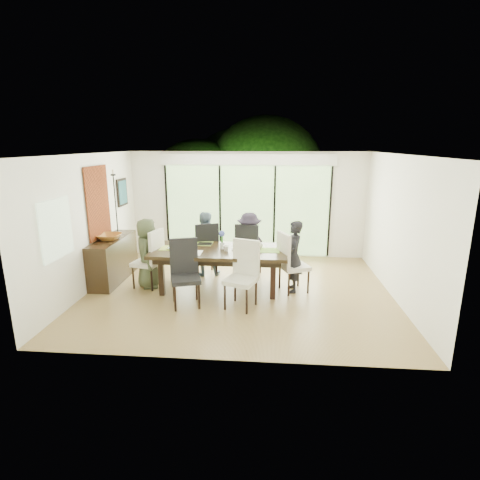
# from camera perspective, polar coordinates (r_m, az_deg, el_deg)

# --- Properties ---
(floor) EXTENTS (6.00, 5.00, 0.01)m
(floor) POSITION_cam_1_polar(r_m,az_deg,el_deg) (7.63, -0.16, -7.80)
(floor) COLOR brown
(floor) RESTS_ON ground
(ceiling) EXTENTS (6.00, 5.00, 0.01)m
(ceiling) POSITION_cam_1_polar(r_m,az_deg,el_deg) (7.06, -0.17, 13.00)
(ceiling) COLOR white
(ceiling) RESTS_ON wall_back
(wall_back) EXTENTS (6.00, 0.02, 2.70)m
(wall_back) POSITION_cam_1_polar(r_m,az_deg,el_deg) (9.68, 1.11, 5.36)
(wall_back) COLOR white
(wall_back) RESTS_ON floor
(wall_front) EXTENTS (6.00, 0.02, 2.70)m
(wall_front) POSITION_cam_1_polar(r_m,az_deg,el_deg) (4.82, -2.72, -4.20)
(wall_front) COLOR white
(wall_front) RESTS_ON floor
(wall_left) EXTENTS (0.02, 5.00, 2.70)m
(wall_left) POSITION_cam_1_polar(r_m,az_deg,el_deg) (8.05, -22.04, 2.41)
(wall_left) COLOR beige
(wall_left) RESTS_ON floor
(wall_right) EXTENTS (0.02, 5.00, 2.70)m
(wall_right) POSITION_cam_1_polar(r_m,az_deg,el_deg) (7.59, 23.12, 1.61)
(wall_right) COLOR beige
(wall_right) RESTS_ON floor
(glass_doors) EXTENTS (4.20, 0.02, 2.30)m
(glass_doors) POSITION_cam_1_polar(r_m,az_deg,el_deg) (9.67, 1.09, 4.45)
(glass_doors) COLOR #598C3F
(glass_doors) RESTS_ON wall_back
(blinds_header) EXTENTS (4.40, 0.06, 0.28)m
(blinds_header) POSITION_cam_1_polar(r_m,az_deg,el_deg) (9.52, 1.13, 12.16)
(blinds_header) COLOR white
(blinds_header) RESTS_ON wall_back
(mullion_a) EXTENTS (0.05, 0.04, 2.30)m
(mullion_a) POSITION_cam_1_polar(r_m,az_deg,el_deg) (10.01, -11.03, 4.53)
(mullion_a) COLOR black
(mullion_a) RESTS_ON wall_back
(mullion_b) EXTENTS (0.05, 0.04, 2.30)m
(mullion_b) POSITION_cam_1_polar(r_m,az_deg,el_deg) (9.73, -3.04, 4.49)
(mullion_b) COLOR black
(mullion_b) RESTS_ON wall_back
(mullion_c) EXTENTS (0.05, 0.04, 2.30)m
(mullion_c) POSITION_cam_1_polar(r_m,az_deg,el_deg) (9.64, 5.25, 4.36)
(mullion_c) COLOR black
(mullion_c) RESTS_ON wall_back
(mullion_d) EXTENTS (0.05, 0.04, 2.30)m
(mullion_d) POSITION_cam_1_polar(r_m,az_deg,el_deg) (9.76, 13.52, 4.13)
(mullion_d) COLOR black
(mullion_d) RESTS_ON wall_back
(side_window) EXTENTS (0.02, 0.90, 1.00)m
(side_window) POSITION_cam_1_polar(r_m,az_deg,el_deg) (6.98, -26.19, 1.50)
(side_window) COLOR #8CAD7F
(side_window) RESTS_ON wall_left
(deck) EXTENTS (6.00, 1.80, 0.10)m
(deck) POSITION_cam_1_polar(r_m,az_deg,el_deg) (10.86, 1.37, -1.20)
(deck) COLOR brown
(deck) RESTS_ON ground
(rail_top) EXTENTS (6.00, 0.08, 0.06)m
(rail_top) POSITION_cam_1_polar(r_m,az_deg,el_deg) (11.49, 1.63, 2.76)
(rail_top) COLOR brown
(rail_top) RESTS_ON deck
(foliage_left) EXTENTS (3.20, 3.20, 3.20)m
(foliage_left) POSITION_cam_1_polar(r_m,az_deg,el_deg) (12.55, -6.39, 7.80)
(foliage_left) COLOR #14380F
(foliage_left) RESTS_ON ground
(foliage_mid) EXTENTS (4.00, 4.00, 4.00)m
(foliage_mid) POSITION_cam_1_polar(r_m,az_deg,el_deg) (12.88, 3.87, 9.64)
(foliage_mid) COLOR #14380F
(foliage_mid) RESTS_ON ground
(foliage_right) EXTENTS (2.80, 2.80, 2.80)m
(foliage_right) POSITION_cam_1_polar(r_m,az_deg,el_deg) (12.25, 12.27, 6.54)
(foliage_right) COLOR #14380F
(foliage_right) RESTS_ON ground
(foliage_far) EXTENTS (3.60, 3.60, 3.60)m
(foliage_far) POSITION_cam_1_polar(r_m,az_deg,el_deg) (13.64, -0.35, 9.18)
(foliage_far) COLOR #14380F
(foliage_far) RESTS_ON ground
(table_top) EXTENTS (2.68, 1.23, 0.07)m
(table_top) POSITION_cam_1_polar(r_m,az_deg,el_deg) (7.50, -3.17, -1.67)
(table_top) COLOR black
(table_top) RESTS_ON floor
(table_apron) EXTENTS (2.45, 1.00, 0.11)m
(table_apron) POSITION_cam_1_polar(r_m,az_deg,el_deg) (7.53, -3.16, -2.40)
(table_apron) COLOR black
(table_apron) RESTS_ON floor
(table_leg_fl) EXTENTS (0.10, 0.10, 0.77)m
(table_leg_fl) POSITION_cam_1_polar(r_m,az_deg,el_deg) (7.46, -11.87, -5.45)
(table_leg_fl) COLOR black
(table_leg_fl) RESTS_ON floor
(table_leg_fr) EXTENTS (0.10, 0.10, 0.77)m
(table_leg_fr) POSITION_cam_1_polar(r_m,az_deg,el_deg) (7.16, 5.05, -6.04)
(table_leg_fr) COLOR black
(table_leg_fr) RESTS_ON floor
(table_leg_bl) EXTENTS (0.10, 0.10, 0.77)m
(table_leg_bl) POSITION_cam_1_polar(r_m,az_deg,el_deg) (8.24, -10.19, -3.43)
(table_leg_bl) COLOR black
(table_leg_bl) RESTS_ON floor
(table_leg_br) EXTENTS (0.10, 0.10, 0.77)m
(table_leg_br) POSITION_cam_1_polar(r_m,az_deg,el_deg) (7.97, 5.03, -3.87)
(table_leg_br) COLOR black
(table_leg_br) RESTS_ON floor
(chair_left_end) EXTENTS (0.62, 0.62, 1.23)m
(chair_left_end) POSITION_cam_1_polar(r_m,az_deg,el_deg) (7.90, -14.00, -2.69)
(chair_left_end) COLOR silver
(chair_left_end) RESTS_ON floor
(chair_right_end) EXTENTS (0.67, 0.67, 1.23)m
(chair_right_end) POSITION_cam_1_polar(r_m,az_deg,el_deg) (7.51, 8.29, -3.31)
(chair_right_end) COLOR silver
(chair_right_end) RESTS_ON floor
(chair_far_left) EXTENTS (0.68, 0.68, 1.23)m
(chair_far_left) POSITION_cam_1_polar(r_m,az_deg,el_deg) (8.43, -5.40, -1.22)
(chair_far_left) COLOR black
(chair_far_left) RESTS_ON floor
(chair_far_right) EXTENTS (0.60, 0.60, 1.23)m
(chair_far_right) POSITION_cam_1_polar(r_m,az_deg,el_deg) (8.32, 1.41, -1.38)
(chair_far_right) COLOR black
(chair_far_right) RESTS_ON floor
(chair_near_left) EXTENTS (0.64, 0.64, 1.23)m
(chair_near_left) POSITION_cam_1_polar(r_m,az_deg,el_deg) (6.84, -8.32, -5.12)
(chair_near_left) COLOR black
(chair_near_left) RESTS_ON floor
(chair_near_right) EXTENTS (0.66, 0.66, 1.23)m
(chair_near_right) POSITION_cam_1_polar(r_m,az_deg,el_deg) (6.69, 0.10, -5.41)
(chair_near_right) COLOR silver
(chair_near_right) RESTS_ON floor
(person_left_end) EXTENTS (0.54, 0.74, 1.44)m
(person_left_end) POSITION_cam_1_polar(r_m,az_deg,el_deg) (7.86, -13.91, -1.96)
(person_left_end) COLOR #434C32
(person_left_end) RESTS_ON floor
(person_right_end) EXTENTS (0.47, 0.70, 1.44)m
(person_right_end) POSITION_cam_1_polar(r_m,az_deg,el_deg) (7.47, 8.17, -2.53)
(person_right_end) COLOR black
(person_right_end) RESTS_ON floor
(person_far_left) EXTENTS (0.74, 0.55, 1.44)m
(person_far_left) POSITION_cam_1_polar(r_m,az_deg,el_deg) (8.38, -5.44, -0.56)
(person_far_left) COLOR slate
(person_far_left) RESTS_ON floor
(person_far_right) EXTENTS (0.69, 0.44, 1.44)m
(person_far_right) POSITION_cam_1_polar(r_m,az_deg,el_deg) (8.27, 1.40, -0.72)
(person_far_right) COLOR #251E2E
(person_far_right) RESTS_ON floor
(placemat_left) EXTENTS (0.49, 0.36, 0.01)m
(placemat_left) POSITION_cam_1_polar(r_m,az_deg,el_deg) (7.68, -10.21, -1.22)
(placemat_left) COLOR #A0B440
(placemat_left) RESTS_ON table_top
(placemat_right) EXTENTS (0.49, 0.36, 0.01)m
(placemat_right) POSITION_cam_1_polar(r_m,az_deg,el_deg) (7.42, 4.11, -1.56)
(placemat_right) COLOR #709E38
(placemat_right) RESTS_ON table_top
(placemat_far_l) EXTENTS (0.49, 0.36, 0.01)m
(placemat_far_l) POSITION_cam_1_polar(r_m,az_deg,el_deg) (7.94, -6.00, -0.53)
(placemat_far_l) COLOR #92B03F
(placemat_far_l) RESTS_ON table_top
(placemat_far_r) EXTENTS (0.49, 0.36, 0.01)m
(placemat_far_r) POSITION_cam_1_polar(r_m,az_deg,el_deg) (7.82, 1.22, -0.69)
(placemat_far_r) COLOR #95A83C
(placemat_far_r) RESTS_ON table_top
(placemat_paper) EXTENTS (0.49, 0.36, 0.01)m
(placemat_paper) POSITION_cam_1_polar(r_m,az_deg,el_deg) (7.30, -7.77, -1.94)
(placemat_paper) COLOR white
(placemat_paper) RESTS_ON table_top
(tablet_far_l) EXTENTS (0.29, 0.20, 0.01)m
(tablet_far_l) POSITION_cam_1_polar(r_m,az_deg,el_deg) (7.88, -5.35, -0.57)
(tablet_far_l) COLOR black
(tablet_far_l) RESTS_ON table_top
(tablet_far_r) EXTENTS (0.27, 0.19, 0.01)m
(tablet_far_r) POSITION_cam_1_polar(r_m,az_deg,el_deg) (7.78, 0.83, -0.72)
(tablet_far_r) COLOR black
(tablet_far_r) RESTS_ON table_top
(papers) EXTENTS (0.33, 0.25, 0.00)m
(papers) POSITION_cam_1_polar(r_m,az_deg,el_deg) (7.38, 2.17, -1.64)
(papers) COLOR white
(papers) RESTS_ON table_top
(platter_base) EXTENTS (0.29, 0.29, 0.03)m
(platter_base) POSITION_cam_1_polar(r_m,az_deg,el_deg) (7.30, -7.78, -1.81)
(platter_base) COLOR white
(platter_base) RESTS_ON table_top
(platter_snacks) EXTENTS (0.22, 0.22, 0.02)m
(platter_snacks) POSITION_cam_1_polar(r_m,az_deg,el_deg) (7.29, -7.78, -1.66)
(platter_snacks) COLOR orange
(platter_snacks) RESTS_ON table_top
(vase) EXTENTS (0.09, 0.09, 0.13)m
(vase) POSITION_cam_1_polar(r_m,az_deg,el_deg) (7.52, -2.75, -0.84)
(vase) COLOR silver
(vase) RESTS_ON table_top
(hyacinth_stems) EXTENTS (0.04, 0.04, 0.18)m
(hyacinth_stems) POSITION_cam_1_polar(r_m,az_deg,el_deg) (7.48, -2.76, 0.15)
(hyacinth_stems) COLOR #337226
(hyacinth_stems) RESTS_ON table_top
(hyacinth_blooms) EXTENTS (0.12, 0.12, 0.12)m
(hyacinth_blooms) POSITION_cam_1_polar(r_m,az_deg,el_deg) (7.46, -2.77, 0.98)
(hyacinth_blooms) COLOR #4857B5
(hyacinth_blooms) RESTS_ON table_top
(laptop) EXTENTS (0.39, 0.28, 0.03)m
(laptop) POSITION_cam_1_polar(r_m,az_deg,el_deg) (7.56, -9.68, -1.36)
(laptop) COLOR silver
(laptop) RESTS_ON table_top
(cup_a) EXTENTS (0.17, 0.17, 0.11)m
(cup_a) POSITION_cam_1_polar(r_m,az_deg,el_deg) (7.75, -8.16, -0.61)
(cup_a) COLOR white
(cup_a) RESTS_ON table_top
(cup_b) EXTENTS (0.16, 0.16, 0.10)m
(cup_b) POSITION_cam_1_polar(r_m,az_deg,el_deg) (7.37, -2.13, -1.28)
(cup_b) COLOR white
(cup_b) RESTS_ON table_top
(cup_c) EXTENTS (0.17, 0.17, 0.11)m
(cup_c) POSITION_cam_1_polar(r_m,az_deg,el_deg) (7.51, 2.99, -0.96)
(cup_c) COLOR white
(cup_c) RESTS_ON table_top
(book) EXTENTS (0.19, 0.26, 0.02)m
(book) POSITION_cam_1_polar(r_m,az_deg,el_deg) (7.51, -1.23, -1.29)
(book) COLOR white
(book) RESTS_ON table_top
(sideboard) EXTENTS (0.46, 1.65, 0.93)m
(sideboard) POSITION_cam_1_polar(r_m,az_deg,el_deg) (8.53, -18.72, -2.80)
(sideboard) COLOR black
(sideboard) RESTS_ON floor
(bowl) EXTENTS (0.49, 0.49, 0.12)m
(bowl) POSITION_cam_1_polar(r_m,az_deg,el_deg) (8.31, -19.28, 0.45)
(bowl) COLOR #935820
(bowl) RESTS_ON sideboard
(candlestick_base) EXTENTS (0.10, 0.10, 0.04)m
(candlestick_base) POSITION_cam_1_polar(r_m,az_deg,el_deg) (8.72, -18.09, 0.92)
(candlestick_base) COLOR black
(candlestick_base) RESTS_ON sideboard
(candlestick_shaft) EXTENTS (0.02, 0.02, 1.29)m
(candlestick_shaft) POSITION_cam_1_polar(r_m,az_deg,el_deg) (8.60, -18.43, 5.14)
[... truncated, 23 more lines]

